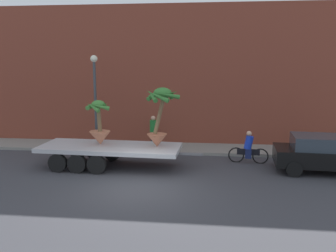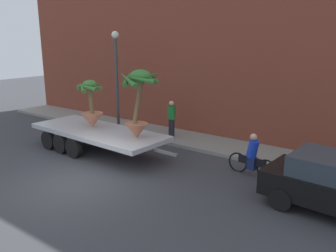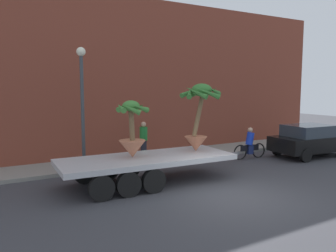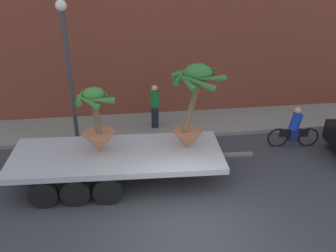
# 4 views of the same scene
# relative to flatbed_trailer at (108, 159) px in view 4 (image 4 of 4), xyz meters

# --- Properties ---
(ground_plane) EXTENTS (60.00, 60.00, 0.00)m
(ground_plane) POSITION_rel_flatbed_trailer_xyz_m (2.03, -2.57, -0.77)
(ground_plane) COLOR #38383D
(sidewalk) EXTENTS (24.00, 2.20, 0.15)m
(sidewalk) POSITION_rel_flatbed_trailer_xyz_m (2.03, 3.53, -0.69)
(sidewalk) COLOR gray
(sidewalk) RESTS_ON ground
(building_facade) EXTENTS (24.00, 1.20, 7.73)m
(building_facade) POSITION_rel_flatbed_trailer_xyz_m (2.03, 5.23, 3.10)
(building_facade) COLOR brown
(building_facade) RESTS_ON ground
(flatbed_trailer) EXTENTS (7.25, 2.57, 0.98)m
(flatbed_trailer) POSITION_rel_flatbed_trailer_xyz_m (0.00, 0.00, 0.00)
(flatbed_trailer) COLOR #B7BABF
(flatbed_trailer) RESTS_ON ground
(potted_palm_rear) EXTENTS (1.51, 1.57, 2.59)m
(potted_palm_rear) POSITION_rel_flatbed_trailer_xyz_m (2.50, 0.02, 1.66)
(potted_palm_rear) COLOR #B26647
(potted_palm_rear) RESTS_ON flatbed_trailer
(potted_palm_middle) EXTENTS (1.10, 1.16, 2.00)m
(potted_palm_middle) POSITION_rel_flatbed_trailer_xyz_m (-0.24, 0.15, 1.06)
(potted_palm_middle) COLOR #C17251
(potted_palm_middle) RESTS_ON flatbed_trailer
(cyclist) EXTENTS (1.84, 0.38, 1.54)m
(cyclist) POSITION_rel_flatbed_trailer_xyz_m (6.45, 1.37, -0.10)
(cyclist) COLOR black
(cyclist) RESTS_ON ground
(pedestrian_near_gate) EXTENTS (0.36, 0.36, 1.71)m
(pedestrian_near_gate) POSITION_rel_flatbed_trailer_xyz_m (1.70, 3.25, 0.27)
(pedestrian_near_gate) COLOR black
(pedestrian_near_gate) RESTS_ON sidewalk
(street_lamp) EXTENTS (0.36, 0.36, 4.83)m
(street_lamp) POSITION_rel_flatbed_trailer_xyz_m (-1.22, 2.73, 2.46)
(street_lamp) COLOR #383D42
(street_lamp) RESTS_ON sidewalk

